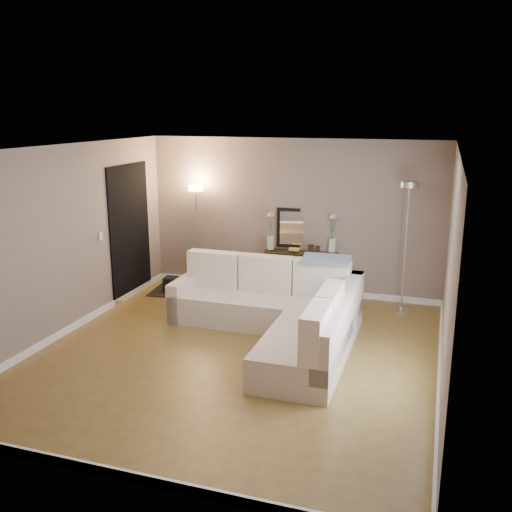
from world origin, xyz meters
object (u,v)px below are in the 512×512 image
(sectional_sofa, at_px, (281,312))
(floor_lamp_unlit, at_px, (407,221))
(floor_lamp_lit, at_px, (196,216))
(console_table, at_px, (296,270))

(sectional_sofa, xyz_separation_m, floor_lamp_unlit, (1.51, 1.59, 1.07))
(sectional_sofa, relative_size, floor_lamp_unlit, 1.35)
(floor_lamp_lit, bearing_deg, console_table, 2.16)
(sectional_sofa, height_order, console_table, sectional_sofa)
(console_table, height_order, floor_lamp_lit, floor_lamp_lit)
(floor_lamp_lit, xyz_separation_m, floor_lamp_unlit, (3.55, -0.22, 0.17))
(console_table, distance_m, floor_lamp_unlit, 2.05)
(console_table, relative_size, floor_lamp_unlit, 0.62)
(console_table, bearing_deg, floor_lamp_lit, -177.84)
(console_table, height_order, floor_lamp_unlit, floor_lamp_unlit)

